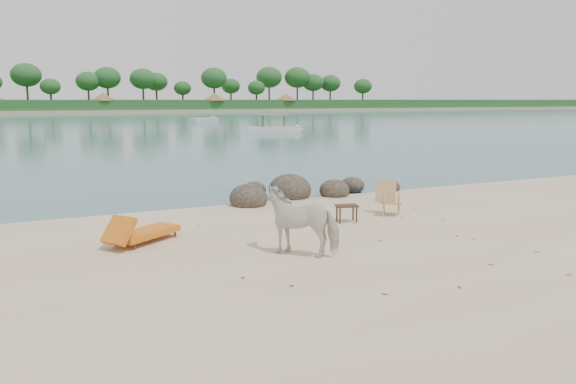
% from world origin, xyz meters
% --- Properties ---
extents(water, '(400.00, 400.00, 0.00)m').
position_xyz_m(water, '(0.00, 90.00, 0.00)').
color(water, '#336667').
rests_on(water, ground).
extents(far_shore, '(420.00, 90.00, 1.40)m').
position_xyz_m(far_shore, '(0.00, 170.00, 0.00)').
color(far_shore, tan).
rests_on(far_shore, ground).
extents(far_scenery, '(420.00, 18.00, 9.50)m').
position_xyz_m(far_scenery, '(0.03, 136.70, 3.14)').
color(far_scenery, '#1E4C1E').
rests_on(far_scenery, ground).
extents(boulders, '(6.26, 2.87, 1.00)m').
position_xyz_m(boulders, '(2.18, 6.36, 0.19)').
color(boulders, '#2B241D').
rests_on(boulders, ground).
extents(cow, '(1.64, 1.61, 1.33)m').
position_xyz_m(cow, '(-0.63, 0.39, 0.67)').
color(cow, silver).
rests_on(cow, ground).
extents(side_table, '(0.60, 0.46, 0.43)m').
position_xyz_m(side_table, '(1.68, 2.45, 0.22)').
color(side_table, '#322514').
rests_on(side_table, ground).
extents(lounge_chair, '(1.97, 1.65, 0.58)m').
position_xyz_m(lounge_chair, '(-3.29, 2.66, 0.29)').
color(lounge_chair, '#D16018').
rests_on(lounge_chair, ground).
extents(deck_chair, '(0.86, 0.87, 0.92)m').
position_xyz_m(deck_chair, '(3.23, 2.69, 0.46)').
color(deck_chair, tan).
rests_on(deck_chair, ground).
extents(boat_mid, '(5.87, 3.03, 2.81)m').
position_xyz_m(boat_mid, '(16.78, 40.29, 1.40)').
color(boat_mid, silver).
rests_on(boat_mid, water).
extents(boat_far, '(5.89, 5.04, 0.74)m').
position_xyz_m(boat_far, '(17.88, 66.31, 0.37)').
color(boat_far, '#B3B4AF').
rests_on(boat_far, water).
extents(dead_leaves, '(8.43, 7.07, 0.00)m').
position_xyz_m(dead_leaves, '(1.56, -0.05, 0.01)').
color(dead_leaves, brown).
rests_on(dead_leaves, ground).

